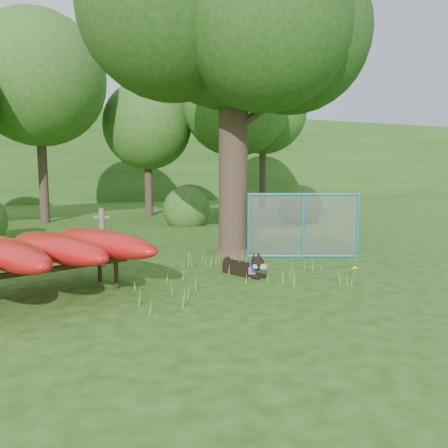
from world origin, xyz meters
name	(u,v)px	position (x,y,z in m)	size (l,w,h in m)	color
ground	(240,287)	(0.00, 0.00, 0.00)	(80.00, 80.00, 0.00)	#1E450D
oak_tree	(231,8)	(1.09, 2.84, 5.85)	(7.21, 6.39, 8.77)	#36271D
wooden_post	(102,236)	(-2.03, 2.66, 0.68)	(0.35, 0.14, 1.28)	brown
kayak_rack	(32,251)	(-3.40, 0.74, 0.79)	(4.10, 3.67, 1.03)	black
husky_dog	(246,267)	(0.46, 0.72, 0.18)	(0.60, 1.11, 0.51)	black
fence_section	(303,226)	(2.52, 1.80, 0.78)	(2.47, 1.14, 2.60)	teal
wildflower_clump	(355,269)	(2.29, -0.35, 0.20)	(0.11, 0.10, 0.25)	#519631
bg_tree_b	(38,79)	(-3.00, 12.00, 5.61)	(5.20, 5.20, 8.22)	#36271D
bg_tree_c	(147,126)	(1.50, 13.00, 4.11)	(4.00, 4.00, 6.12)	#36271D
bg_tree_d	(236,102)	(5.00, 11.00, 5.08)	(4.80, 4.80, 7.50)	#36271D
bg_tree_e	(263,111)	(8.00, 14.00, 5.23)	(4.60, 4.60, 7.55)	#36271D
shrub_right	(300,222)	(6.50, 8.00, 0.00)	(1.80, 1.80, 1.80)	#28551B
shrub_mid	(187,225)	(2.00, 9.00, 0.00)	(1.80, 1.80, 1.80)	#28551B
wooded_hillside	(81,158)	(0.00, 28.00, 3.00)	(80.00, 12.00, 6.00)	#28551B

